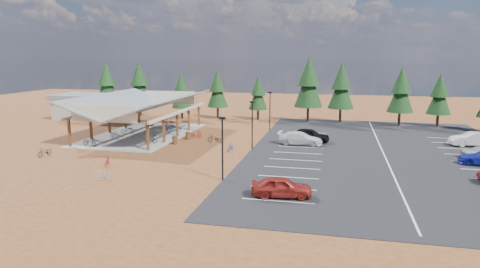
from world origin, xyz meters
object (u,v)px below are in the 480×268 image
Objects in this scene: lamp_post_0 at (222,144)px; trash_bin_0 at (175,140)px; bike_1 at (115,135)px; bike_6 at (174,128)px; bike_11 at (107,161)px; bike_8 at (45,152)px; bike_pavilion at (142,105)px; outbuilding at (91,106)px; bike_4 at (151,139)px; bike_14 at (230,147)px; bike_16 at (214,138)px; bike_3 at (150,125)px; bike_7 at (169,123)px; lamp_post_2 at (270,108)px; car_3 at (300,138)px; bike_2 at (128,130)px; bike_13 at (103,174)px; bike_15 at (195,134)px; lamp_post_1 at (252,122)px; car_0 at (281,187)px; bike_0 at (90,142)px; car_4 at (309,135)px; car_9 at (472,139)px; trash_bin_1 at (188,136)px.

trash_bin_0 is (-8.95, 12.51, -2.53)m from lamp_post_0.
bike_1 is 7.81m from bike_6.
lamp_post_0 is 11.97m from bike_11.
bike_8 is at bearing 168.13° from lamp_post_0.
bike_pavilion is at bearing 131.42° from lamp_post_0.
outbuilding is 40.32m from lamp_post_0.
bike_4 reaches higher than bike_14.
bike_11 is 13.85m from bike_16.
bike_3 reaches higher than bike_11.
bike_7 is at bearing 29.02° from bike_4.
lamp_post_2 is 10.22m from car_3.
bike_7 is at bearing -45.87° from bike_2.
bike_13 is 0.90× the size of bike_15.
bike_6 is (-11.74, 19.29, -2.39)m from lamp_post_0.
lamp_post_1 is at bearing 24.69° from bike_11.
lamp_post_0 reaches higher than bike_16.
car_3 reaches higher than trash_bin_0.
bike_2 is (-0.10, 3.49, -0.03)m from bike_1.
car_0 reaches higher than bike_6.
lamp_post_0 reaches higher than bike_6.
bike_0 is at bearing 132.27° from bike_6.
outbuilding is 31.20m from bike_11.
car_4 is (21.86, -4.52, 0.28)m from bike_3.
bike_8 is at bearing -108.65° from bike_pavilion.
bike_14 is at bearing -149.94° from bike_6.
bike_2 is 29.86m from car_0.
lamp_post_1 is 1.00× the size of lamp_post_2.
bike_0 is 13.72m from bike_16.
bike_6 reaches higher than bike_11.
bike_16 is at bearing 25.04° from trash_bin_0.
lamp_post_1 reaches higher than bike_6.
car_9 is (25.30, 8.30, 0.39)m from bike_14.
trash_bin_1 is at bearing -92.82° from car_9.
bike_14 is (15.59, 1.22, -0.14)m from bike_0.
car_9 is at bearing 5.80° from trash_bin_1.
outbuilding is 19.39m from bike_6.
bike_2 is 1.15× the size of bike_11.
bike_4 is at bearing -56.25° from bike_pavilion.
bike_11 is 0.32× the size of car_4.
lamp_post_2 is at bearing 169.71° from bike_16.
car_0 reaches higher than bike_14.
bike_16 is 0.39× the size of car_9.
lamp_post_0 is 2.97× the size of bike_4.
car_0 is 0.87× the size of car_3.
bike_14 is at bearing 52.70° from bike_16.
lamp_post_1 is at bearing -75.06° from bike_1.
bike_13 is 18.56m from bike_15.
bike_3 is at bearing 83.19° from car_4.
car_3 is (4.82, 3.27, -2.22)m from lamp_post_1.
bike_2 is at bearing 160.24° from bike_14.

